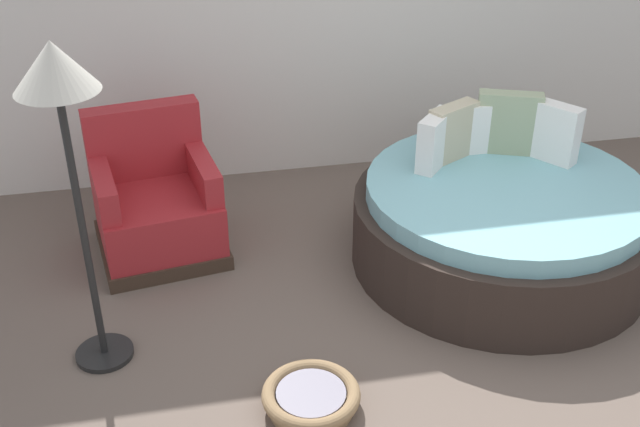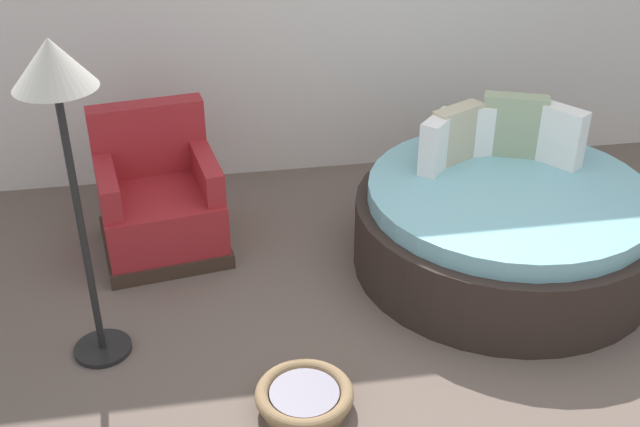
% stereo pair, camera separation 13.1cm
% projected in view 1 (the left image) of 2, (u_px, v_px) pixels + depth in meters
% --- Properties ---
extents(ground_plane, '(8.00, 8.00, 0.02)m').
position_uv_depth(ground_plane, '(456.00, 352.00, 4.46)').
color(ground_plane, '#66564C').
extents(round_daybed, '(1.93, 1.93, 1.01)m').
position_uv_depth(round_daybed, '(501.00, 220.00, 5.11)').
color(round_daybed, '#2D231E').
rests_on(round_daybed, ground_plane).
extents(red_armchair, '(0.91, 0.91, 0.94)m').
position_uv_depth(red_armchair, '(156.00, 205.00, 5.23)').
color(red_armchair, '#38281E').
rests_on(red_armchair, ground_plane).
extents(pet_basket, '(0.51, 0.51, 0.13)m').
position_uv_depth(pet_basket, '(311.00, 398.00, 4.02)').
color(pet_basket, '#8E704C').
rests_on(pet_basket, ground_plane).
extents(floor_lamp, '(0.40, 0.40, 1.82)m').
position_uv_depth(floor_lamp, '(60.00, 100.00, 3.65)').
color(floor_lamp, black).
rests_on(floor_lamp, ground_plane).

